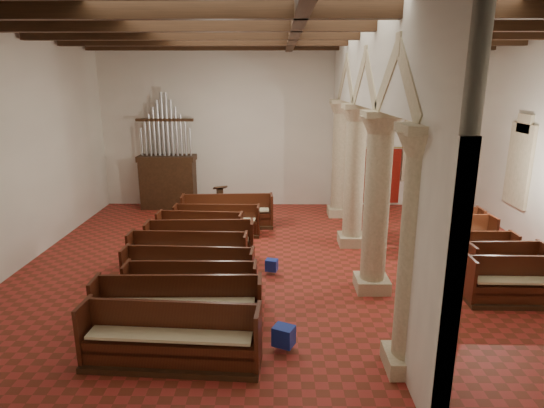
{
  "coord_description": "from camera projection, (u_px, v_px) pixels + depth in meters",
  "views": [
    {
      "loc": [
        -0.39,
        -11.17,
        4.67
      ],
      "look_at": [
        -0.53,
        0.5,
        1.5
      ],
      "focal_mm": 30.0,
      "sensor_mm": 36.0,
      "label": 1
    }
  ],
  "objects": [
    {
      "name": "processional_banner",
      "position": [
        381.0,
        190.0,
        16.63
      ],
      "size": [
        0.56,
        0.71,
        2.55
      ],
      "rotation": [
        0.0,
        0.0,
        -0.34
      ],
      "color": "#3B2212",
      "rests_on": "floor"
    },
    {
      "name": "nave_pew_7",
      "position": [
        217.0,
        225.0,
        14.17
      ],
      "size": [
        2.66,
        0.68,
        0.96
      ],
      "rotation": [
        0.0,
        0.0,
        -0.02
      ],
      "color": "#3B2212",
      "rests_on": "floor"
    },
    {
      "name": "nave_pew_3",
      "position": [
        189.0,
        276.0,
        10.45
      ],
      "size": [
        3.03,
        0.8,
        1.0
      ],
      "rotation": [
        0.0,
        0.0,
        -0.04
      ],
      "color": "#3B2212",
      "rests_on": "floor"
    },
    {
      "name": "ceiling_beams",
      "position": [
        295.0,
        29.0,
        10.48
      ],
      "size": [
        13.8,
        11.8,
        0.3
      ],
      "primitive_type": null,
      "color": "#3B2212",
      "rests_on": "wall_back"
    },
    {
      "name": "nave_pew_1",
      "position": [
        179.0,
        312.0,
        8.8
      ],
      "size": [
        3.24,
        0.77,
        1.05
      ],
      "rotation": [
        0.0,
        0.0,
        0.02
      ],
      "color": "#3B2212",
      "rests_on": "floor"
    },
    {
      "name": "nave_pew_6",
      "position": [
        200.0,
        234.0,
        13.32
      ],
      "size": [
        2.53,
        0.82,
        0.98
      ],
      "rotation": [
        0.0,
        0.0,
        -0.07
      ],
      "color": "#3B2212",
      "rests_on": "floor"
    },
    {
      "name": "tube_heater_b",
      "position": [
        204.0,
        310.0,
        9.25
      ],
      "size": [
        1.03,
        0.46,
        0.11
      ],
      "primitive_type": "cylinder",
      "rotation": [
        0.0,
        1.57,
        -0.35
      ],
      "color": "white",
      "rests_on": "floor"
    },
    {
      "name": "dossal_curtain",
      "position": [
        379.0,
        176.0,
        17.37
      ],
      "size": [
        1.8,
        0.07,
        2.17
      ],
      "color": "maroon",
      "rests_on": "floor"
    },
    {
      "name": "hymnal_box_c",
      "position": [
        272.0,
        265.0,
        11.3
      ],
      "size": [
        0.34,
        0.3,
        0.29
      ],
      "primitive_type": "cube",
      "rotation": [
        0.0,
        0.0,
        -0.25
      ],
      "color": "#16148D",
      "rests_on": "floor"
    },
    {
      "name": "arcade",
      "position": [
        367.0,
        128.0,
        11.05
      ],
      "size": [
        0.9,
        11.9,
        6.0
      ],
      "color": "beige",
      "rests_on": "floor"
    },
    {
      "name": "floor",
      "position": [
        292.0,
        264.0,
        12.0
      ],
      "size": [
        14.0,
        14.0,
        0.0
      ],
      "primitive_type": "plane",
      "color": "maroon",
      "rests_on": "ground"
    },
    {
      "name": "aisle_pew_2",
      "position": [
        481.0,
        257.0,
        11.6
      ],
      "size": [
        1.63,
        0.66,
        0.97
      ],
      "rotation": [
        0.0,
        0.0,
        0.01
      ],
      "color": "#3B2212",
      "rests_on": "floor"
    },
    {
      "name": "wall_back",
      "position": [
        288.0,
        127.0,
        17.0
      ],
      "size": [
        14.0,
        0.02,
        6.0
      ],
      "primitive_type": "cube",
      "color": "beige",
      "rests_on": "floor"
    },
    {
      "name": "wall_front",
      "position": [
        310.0,
        226.0,
        5.43
      ],
      "size": [
        14.0,
        0.02,
        6.0
      ],
      "primitive_type": "cube",
      "color": "beige",
      "rests_on": "floor"
    },
    {
      "name": "aisle_pew_4",
      "position": [
        442.0,
        232.0,
        13.37
      ],
      "size": [
        2.22,
        0.76,
        1.1
      ],
      "rotation": [
        0.0,
        0.0,
        -0.01
      ],
      "color": "#3B2212",
      "rests_on": "floor"
    },
    {
      "name": "pipe_organ",
      "position": [
        168.0,
        172.0,
        17.0
      ],
      "size": [
        2.1,
        0.85,
        4.4
      ],
      "color": "#3B2212",
      "rests_on": "floor"
    },
    {
      "name": "aisle_pew_3",
      "position": [
        457.0,
        242.0,
        12.55
      ],
      "size": [
        1.96,
        0.85,
        1.1
      ],
      "rotation": [
        0.0,
        0.0,
        0.06
      ],
      "color": "#3B2212",
      "rests_on": "floor"
    },
    {
      "name": "nave_pew_0",
      "position": [
        171.0,
        346.0,
        7.64
      ],
      "size": [
        3.05,
        0.92,
        1.1
      ],
      "rotation": [
        0.0,
        0.0,
        -0.06
      ],
      "color": "#3B2212",
      "rests_on": "floor"
    },
    {
      "name": "nave_pew_8",
      "position": [
        228.0,
        217.0,
        14.92
      ],
      "size": [
        3.0,
        0.92,
        1.09
      ],
      "rotation": [
        0.0,
        0.0,
        0.07
      ],
      "color": "#3B2212",
      "rests_on": "floor"
    },
    {
      "name": "nave_pew_5",
      "position": [
        201.0,
        248.0,
        12.13
      ],
      "size": [
        2.86,
        0.86,
        1.09
      ],
      "rotation": [
        0.0,
        0.0,
        0.04
      ],
      "color": "#3B2212",
      "rests_on": "floor"
    },
    {
      "name": "hymnal_box_a",
      "position": [
        284.0,
        336.0,
        8.1
      ],
      "size": [
        0.45,
        0.42,
        0.36
      ],
      "primitive_type": "cube",
      "rotation": [
        0.0,
        0.0,
        -0.43
      ],
      "color": "navy",
      "rests_on": "floor"
    },
    {
      "name": "lectern",
      "position": [
        220.0,
        202.0,
        16.28
      ],
      "size": [
        0.54,
        0.58,
        1.11
      ],
      "rotation": [
        0.0,
        0.0,
        0.39
      ],
      "color": "#341C10",
      "rests_on": "floor"
    },
    {
      "name": "nave_pew_4",
      "position": [
        188.0,
        258.0,
        11.52
      ],
      "size": [
        3.01,
        0.75,
        0.99
      ],
      "rotation": [
        0.0,
        0.0,
        -0.03
      ],
      "color": "#3B2212",
      "rests_on": "floor"
    },
    {
      "name": "aisle_pew_0",
      "position": [
        512.0,
        288.0,
        9.79
      ],
      "size": [
        1.95,
        0.72,
        1.04
      ],
      "rotation": [
        0.0,
        0.0,
        -0.02
      ],
      "color": "#3B2212",
      "rests_on": "floor"
    },
    {
      "name": "tube_heater_a",
      "position": [
        200.0,
        358.0,
        7.64
      ],
      "size": [
        0.83,
        0.35,
        0.09
      ],
      "primitive_type": "cylinder",
      "rotation": [
        0.0,
        1.57,
        0.32
      ],
      "color": "white",
      "rests_on": "floor"
    },
    {
      "name": "window_back",
      "position": [
        420.0,
        149.0,
        17.14
      ],
      "size": [
        1.0,
        0.03,
        2.2
      ],
      "primitive_type": "cube",
      "color": "#39805E",
      "rests_on": "wall_back"
    },
    {
      "name": "window_right_b",
      "position": [
        520.0,
        165.0,
        13.76
      ],
      "size": [
        0.03,
        1.0,
        2.2
      ],
      "primitive_type": "cube",
      "color": "#39805E",
      "rests_on": "wall_right"
    },
    {
      "name": "aisle_pew_1",
      "position": [
        505.0,
        272.0,
        10.62
      ],
      "size": [
        1.8,
        0.77,
        1.05
      ],
      "rotation": [
        0.0,
        0.0,
        0.04
      ],
      "color": "#3B2212",
      "rests_on": "floor"
    },
    {
      "name": "wall_left",
      "position": [
        12.0,
        150.0,
        11.3
      ],
      "size": [
        0.02,
        12.0,
        6.0
      ],
      "primitive_type": "cube",
      "color": "beige",
      "rests_on": "floor"
    },
    {
      "name": "nave_pew_2",
      "position": [
        192.0,
        292.0,
        9.68
      ],
      "size": [
        2.8,
        0.66,
        0.97
      ],
      "rotation": [
        0.0,
        0.0,
        0.0
      ],
      "color": "#3B2212",
      "rests_on": "floor"
    },
    {
      "name": "hymnal_box_b",
      "position": [
        243.0,
        286.0,
        10.08
      ],
      "size": [
        0.41,
        0.37,
        0.34
      ],
      "primitive_type": "cube",
      "rotation": [
        0.0,
        0.0,
        -0.34
      ],
      "color": "navy",
      "rests_on": "floor"
    },
    {
      "name": "ceiling",
      "position": [
        295.0,
        21.0,
        10.43
      ],
      "size": [
        14.0,
        14.0,
        0.0
      ],
      "primitive_type": "plane",
      "rotation": [
        3.14,
        0.0,
        0.0
      ],
      "color": "#301F10",
      "rests_on": "wall_back"
    }
  ]
}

